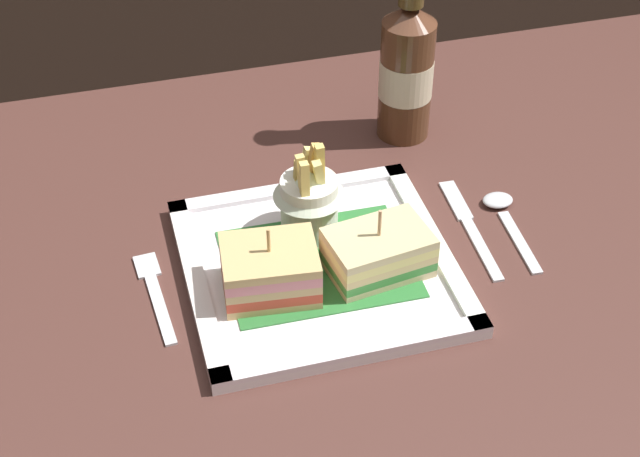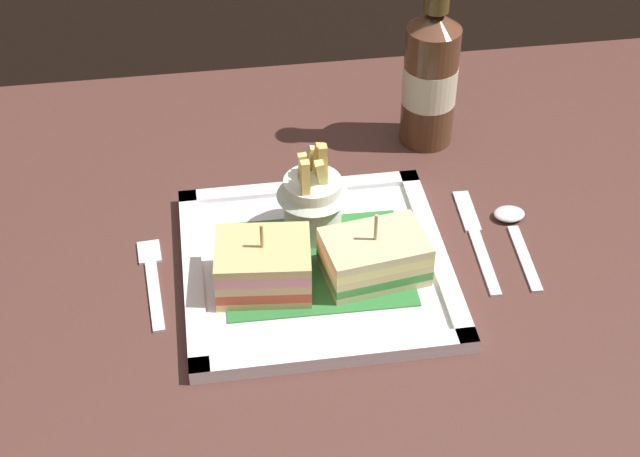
# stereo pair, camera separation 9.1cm
# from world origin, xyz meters

# --- Properties ---
(dining_table) EXTENTS (1.25, 0.76, 0.74)m
(dining_table) POSITION_xyz_m (0.00, 0.00, 0.57)
(dining_table) COLOR #4D2D27
(dining_table) RESTS_ON ground_plane
(square_plate) EXTENTS (0.28, 0.28, 0.02)m
(square_plate) POSITION_xyz_m (-0.01, -0.04, 0.75)
(square_plate) COLOR white
(square_plate) RESTS_ON dining_table
(sandwich_half_left) EXTENTS (0.10, 0.08, 0.08)m
(sandwich_half_left) POSITION_xyz_m (-0.07, -0.07, 0.78)
(sandwich_half_left) COLOR tan
(sandwich_half_left) RESTS_ON square_plate
(sandwich_half_right) EXTENTS (0.11, 0.08, 0.08)m
(sandwich_half_right) POSITION_xyz_m (0.04, -0.07, 0.78)
(sandwich_half_right) COLOR beige
(sandwich_half_right) RESTS_ON square_plate
(fries_cup) EXTENTS (0.08, 0.08, 0.12)m
(fries_cup) POSITION_xyz_m (-0.01, 0.01, 0.80)
(fries_cup) COLOR white
(fries_cup) RESTS_ON square_plate
(beer_bottle) EXTENTS (0.07, 0.07, 0.26)m
(beer_bottle) POSITION_xyz_m (0.15, 0.18, 0.84)
(beer_bottle) COLOR #53311C
(beer_bottle) RESTS_ON dining_table
(fork) EXTENTS (0.03, 0.14, 0.00)m
(fork) POSITION_xyz_m (-0.18, -0.03, 0.75)
(fork) COLOR silver
(fork) RESTS_ON dining_table
(knife) EXTENTS (0.02, 0.17, 0.00)m
(knife) POSITION_xyz_m (0.17, -0.01, 0.75)
(knife) COLOR silver
(knife) RESTS_ON dining_table
(spoon) EXTENTS (0.03, 0.14, 0.01)m
(spoon) POSITION_xyz_m (0.21, -0.01, 0.75)
(spoon) COLOR silver
(spoon) RESTS_ON dining_table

